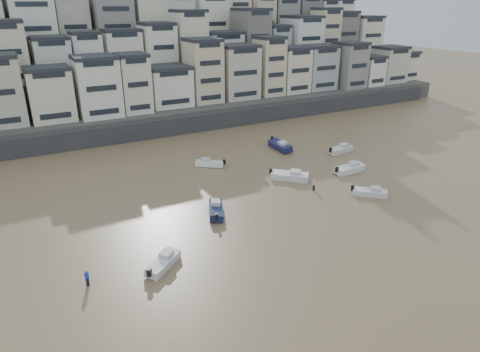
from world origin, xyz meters
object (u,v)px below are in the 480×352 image
boat_e (290,175)px  boat_c (216,209)px  boat_g (341,148)px  person_blue (87,278)px  boat_h (210,162)px  boat_b (370,191)px  person_pink (314,184)px  boat_i (280,145)px  boat_d (350,167)px  boat_j (163,261)px

boat_e → boat_c: bearing=-118.4°
boat_g → person_blue: person_blue is taller
boat_e → person_blue: (-31.68, -12.20, 0.04)m
person_blue → boat_h: bearing=44.6°
boat_b → person_pink: person_pink is taller
boat_h → boat_b: boat_h is taller
boat_i → boat_e: size_ratio=1.06×
boat_d → boat_h: (-18.23, 12.92, -0.10)m
boat_i → boat_d: 15.02m
boat_j → person_blue: bearing=136.4°
boat_h → boat_e: 13.68m
boat_i → boat_g: bearing=55.6°
boat_g → person_pink: bearing=-150.0°
boat_j → person_pink: bearing=-21.3°
boat_g → boat_d: size_ratio=0.96×
boat_d → person_pink: (-9.22, -2.84, 0.07)m
boat_h → boat_e: boat_e is taller
boat_d → boat_e: size_ratio=0.96×
boat_h → person_pink: bearing=157.2°
boat_c → boat_i: 27.54m
boat_c → boat_e: boat_e is taller
boat_j → boat_d: (34.47, 10.86, 0.10)m
boat_j → boat_i: size_ratio=0.79×
boat_i → boat_d: (3.41, -14.62, -0.08)m
boat_e → person_blue: size_ratio=3.51×
boat_c → person_pink: size_ratio=3.21×
boat_g → boat_b: size_ratio=1.11×
boat_h → boat_b: (14.64, -21.02, -0.01)m
boat_i → boat_d: bearing=16.7°
boat_j → boat_i: (31.06, 25.48, 0.18)m
boat_i → person_pink: 18.40m
boat_e → boat_j: bearing=-108.9°
boat_b → boat_e: (-6.48, 10.04, 0.15)m
boat_b → boat_c: bearing=-151.0°
boat_j → boat_h: 28.79m
boat_i → boat_e: bearing=-24.1°
boat_d → boat_j: bearing=-165.9°
boat_h → person_blue: bearing=82.0°
boat_e → person_pink: (0.85, -4.78, 0.04)m
boat_b → boat_j: bearing=-132.0°
boat_c → boat_h: (6.47, 15.77, -0.07)m
boat_d → boat_i: bearing=99.7°
boat_d → person_pink: person_pink is taller
boat_d → boat_h: bearing=141.2°
boat_g → boat_e: boat_e is taller
boat_c → boat_h: boat_c is taller
boat_i → boat_b: bearing=3.2°
boat_g → person_blue: 50.28m
person_pink → boat_i: bearing=71.6°
boat_j → person_pink: size_ratio=2.95×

